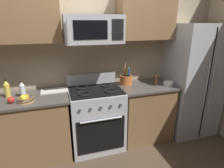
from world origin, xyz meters
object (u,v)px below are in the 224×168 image
Objects in this scene: microwave at (93,29)px; utensil_crock at (126,79)px; bottle_vinegar at (22,90)px; prep_bowl at (168,83)px; refrigerator at (192,81)px; cutting_board at (54,91)px; range_oven at (96,118)px; apple_loose at (11,100)px; bottle_oil at (7,89)px; fruit_basket at (26,99)px; bottle_soy at (155,79)px.

microwave is 2.20× the size of utensil_crock.
bottle_vinegar is 1.41× the size of prep_bowl.
refrigerator reaches higher than prep_bowl.
prep_bowl is (1.69, -0.26, 0.02)m from cutting_board.
cutting_board is (-2.21, 0.17, 0.00)m from refrigerator.
refrigerator reaches higher than range_oven.
microwave is 1.34m from apple_loose.
prep_bowl is (0.60, -0.25, -0.05)m from utensil_crock.
bottle_oil is at bearing 109.21° from apple_loose.
bottle_vinegar is at bearing -176.56° from utensil_crock.
microwave is at bearing -167.06° from utensil_crock.
microwave is 3.95× the size of fruit_basket.
cutting_board is 1.77× the size of bottle_soy.
utensil_crock reaches higher than cutting_board.
cutting_board is at bearing 40.64° from fruit_basket.
range_oven is 5.20× the size of bottle_soy.
cutting_board is 1.52× the size of bottle_oil.
utensil_crock is 1.64× the size of bottle_soy.
bottle_soy is (-0.71, -0.02, 0.09)m from refrigerator.
fruit_basket is 0.21m from bottle_vinegar.
bottle_oil is at bearing 176.20° from bottle_soy.
cutting_board is 1.71m from prep_bowl.
bottle_soy is at bearing 161.13° from prep_bowl.
refrigerator is 2.71m from apple_loose.
bottle_oil is 2.09m from bottle_soy.
apple_loose is (-2.71, -0.10, 0.04)m from refrigerator.
apple_loose is 0.22m from bottle_vinegar.
refrigerator is 1.85m from microwave.
apple_loose is 0.39× the size of bottle_soy.
refrigerator reaches higher than utensil_crock.
bottle_oil is (-1.14, 0.07, -0.73)m from microwave.
fruit_basket is 0.87× the size of bottle_vinegar.
utensil_crock is at bearing 1.69° from bottle_oil.
bottle_oil is 1.17× the size of bottle_soy.
microwave reaches higher than prep_bowl.
apple_loose is 0.37× the size of bottle_vinegar.
refrigerator is 11.76× the size of prep_bowl.
apple_loose is 2.01m from bottle_soy.
refrigerator is at bearing -4.46° from cutting_board.
range_oven is 0.73m from cutting_board.
refrigerator is (1.65, -0.02, 0.44)m from range_oven.
prep_bowl is (0.19, -0.06, -0.06)m from bottle_soy.
apple_loose is at bearing -177.70° from bottle_soy.
prep_bowl is at bearing -4.48° from bottle_vinegar.
apple_loose is at bearing -172.15° from microwave.
range_oven reaches higher than fruit_basket.
bottle_soy is at bearing 2.96° from fruit_basket.
range_oven is 0.60× the size of refrigerator.
refrigerator is 2.60m from bottle_vinegar.
apple_loose is (-0.17, 0.01, -0.00)m from fruit_basket.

